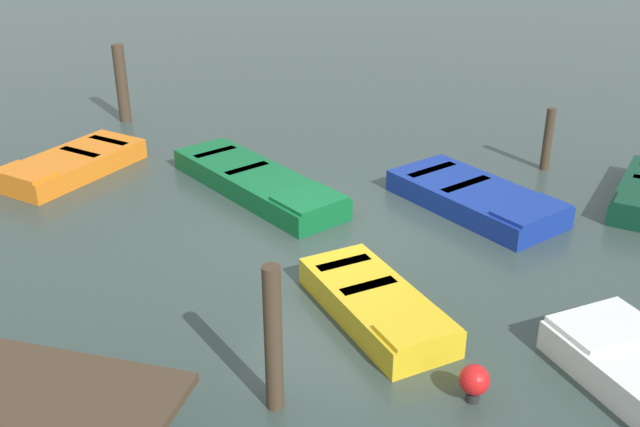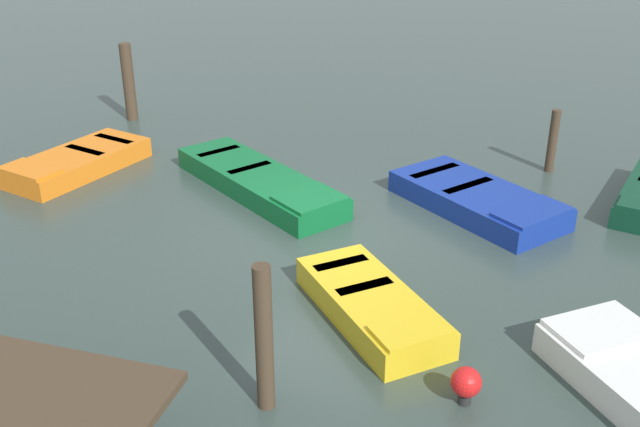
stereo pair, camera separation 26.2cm
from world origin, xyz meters
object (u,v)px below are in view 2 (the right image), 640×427
rowboat_blue (478,199)px  rowboat_orange (77,162)px  mooring_piling_far_right (129,82)px  rowboat_green (260,182)px  marker_buoy (466,383)px  mooring_piling_near_left (553,141)px  rowboat_yellow (372,305)px  mooring_piling_center (264,339)px

rowboat_blue → rowboat_orange: bearing=-138.7°
rowboat_orange → mooring_piling_far_right: mooring_piling_far_right is taller
rowboat_green → rowboat_orange: 3.91m
rowboat_green → marker_buoy: marker_buoy is taller
mooring_piling_near_left → marker_buoy: size_ratio=2.68×
marker_buoy → rowboat_yellow: bearing=-42.3°
mooring_piling_far_right → rowboat_orange: bearing=103.4°
mooring_piling_center → marker_buoy: bearing=-160.1°
rowboat_blue → rowboat_orange: size_ratio=1.11×
rowboat_yellow → mooring_piling_center: mooring_piling_center is taller
rowboat_orange → rowboat_yellow: same height
rowboat_green → rowboat_yellow: (-3.15, 3.49, 0.00)m
rowboat_orange → mooring_piling_center: mooring_piling_center is taller
rowboat_blue → mooring_piling_far_right: (8.72, -2.56, 0.71)m
rowboat_blue → marker_buoy: size_ratio=7.15×
rowboat_orange → rowboat_green: bearing=106.5°
rowboat_blue → mooring_piling_near_left: (-1.11, -2.37, 0.43)m
rowboat_green → mooring_piling_center: bearing=-33.1°
rowboat_blue → mooring_piling_far_right: bearing=-160.6°
mooring_piling_center → rowboat_orange: bearing=-40.1°
rowboat_blue → marker_buoy: 5.40m
mooring_piling_far_right → marker_buoy: bearing=139.6°
rowboat_blue → marker_buoy: bearing=-47.8°
rowboat_green → mooring_piling_far_right: bearing=179.8°
mooring_piling_near_left → mooring_piling_center: (2.66, 8.52, 0.28)m
rowboat_orange → marker_buoy: marker_buoy is taller
rowboat_blue → rowboat_yellow: bearing=-66.5°
rowboat_blue → mooring_piling_center: mooring_piling_center is taller
mooring_piling_far_right → mooring_piling_center: bearing=129.5°
rowboat_blue → rowboat_orange: same height
rowboat_orange → rowboat_yellow: bearing=78.1°
rowboat_blue → rowboat_yellow: (0.87, 4.01, 0.00)m
mooring_piling_near_left → marker_buoy: mooring_piling_near_left is taller
rowboat_green → marker_buoy: bearing=-13.2°
rowboat_green → rowboat_orange: size_ratio=1.33×
rowboat_yellow → marker_buoy: bearing=3.6°
rowboat_green → mooring_piling_far_right: size_ratio=2.23×
rowboat_orange → rowboat_yellow: 7.76m
rowboat_yellow → mooring_piling_near_left: size_ratio=2.06×
rowboat_blue → mooring_piling_near_left: bearing=100.7°
rowboat_green → rowboat_yellow: same height
rowboat_blue → mooring_piling_near_left: 2.65m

